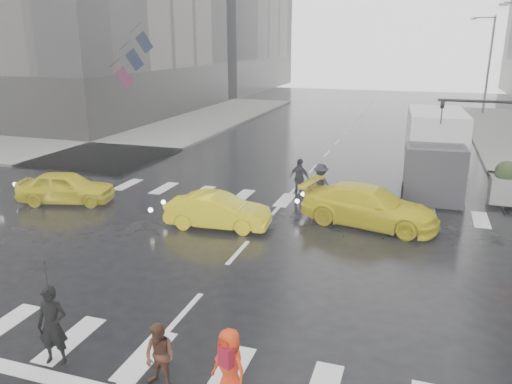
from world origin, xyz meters
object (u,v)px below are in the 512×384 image
(pedestrian_brown, at_px, (160,356))
(taxi_front, at_px, (66,187))
(box_truck, at_px, (434,149))
(pedestrian_orange, at_px, (230,367))
(taxi_mid, at_px, (218,211))

(pedestrian_brown, xyz_separation_m, taxi_front, (-9.78, 9.51, -0.02))
(pedestrian_brown, xyz_separation_m, box_truck, (5.28, 16.75, 1.20))
(pedestrian_orange, height_order, box_truck, box_truck)
(pedestrian_brown, height_order, taxi_mid, pedestrian_brown)
(pedestrian_orange, bearing_deg, taxi_front, 162.04)
(box_truck, bearing_deg, pedestrian_brown, -111.24)
(pedestrian_brown, relative_size, box_truck, 0.21)
(pedestrian_brown, xyz_separation_m, pedestrian_orange, (1.50, -0.00, 0.10))
(taxi_mid, bearing_deg, taxi_front, 79.46)
(taxi_front, bearing_deg, taxi_mid, -111.09)
(box_truck, bearing_deg, pedestrian_orange, -106.45)
(taxi_front, height_order, box_truck, box_truck)
(pedestrian_brown, bearing_deg, pedestrian_orange, 8.49)
(box_truck, bearing_deg, taxi_mid, -137.67)
(taxi_front, xyz_separation_m, taxi_mid, (7.41, -0.71, -0.05))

